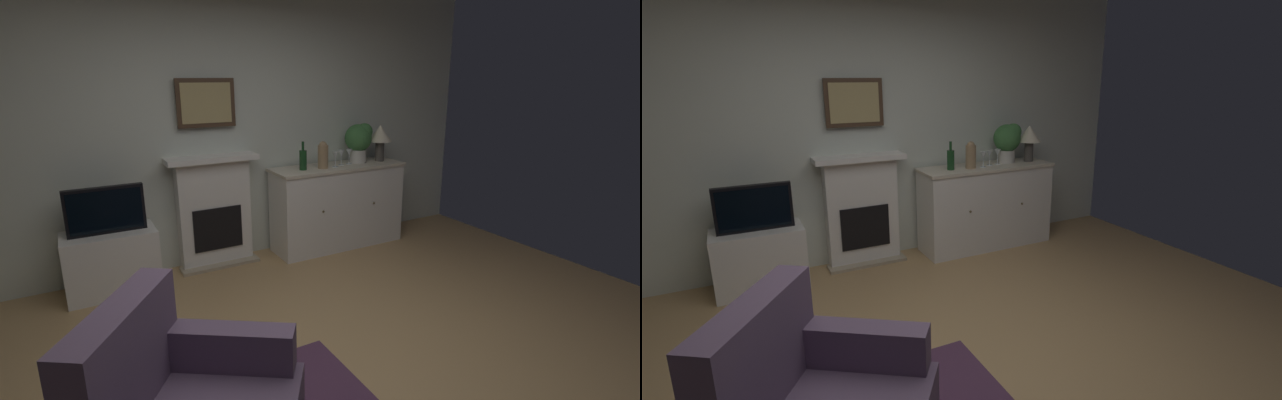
% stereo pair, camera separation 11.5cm
% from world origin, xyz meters
% --- Properties ---
extents(ground_plane, '(6.18, 4.63, 0.10)m').
position_xyz_m(ground_plane, '(0.00, 0.00, -0.05)').
color(ground_plane, tan).
rests_on(ground_plane, ground).
extents(wall_rear, '(6.18, 0.06, 2.99)m').
position_xyz_m(wall_rear, '(0.00, 2.29, 1.49)').
color(wall_rear, silver).
rests_on(wall_rear, ground_plane).
extents(fireplace_unit, '(0.87, 0.30, 1.10)m').
position_xyz_m(fireplace_unit, '(-0.06, 2.16, 0.55)').
color(fireplace_unit, white).
rests_on(fireplace_unit, ground_plane).
extents(framed_picture, '(0.55, 0.04, 0.45)m').
position_xyz_m(framed_picture, '(-0.06, 2.20, 1.59)').
color(framed_picture, '#473323').
extents(sideboard_cabinet, '(1.48, 0.49, 0.91)m').
position_xyz_m(sideboard_cabinet, '(1.27, 1.98, 0.45)').
color(sideboard_cabinet, white).
rests_on(sideboard_cabinet, ground_plane).
extents(table_lamp, '(0.26, 0.26, 0.40)m').
position_xyz_m(table_lamp, '(1.82, 1.98, 1.19)').
color(table_lamp, '#4C4742').
rests_on(table_lamp, sideboard_cabinet).
extents(wine_bottle, '(0.08, 0.08, 0.29)m').
position_xyz_m(wine_bottle, '(0.83, 1.96, 1.01)').
color(wine_bottle, '#193F1E').
rests_on(wine_bottle, sideboard_cabinet).
extents(wine_glass_left, '(0.07, 0.07, 0.16)m').
position_xyz_m(wine_glass_left, '(1.19, 1.92, 1.03)').
color(wine_glass_left, silver).
rests_on(wine_glass_left, sideboard_cabinet).
extents(wine_glass_center, '(0.07, 0.07, 0.16)m').
position_xyz_m(wine_glass_center, '(1.30, 1.98, 1.03)').
color(wine_glass_center, silver).
rests_on(wine_glass_center, sideboard_cabinet).
extents(wine_glass_right, '(0.07, 0.07, 0.16)m').
position_xyz_m(wine_glass_right, '(1.41, 1.99, 1.03)').
color(wine_glass_right, silver).
rests_on(wine_glass_right, sideboard_cabinet).
extents(vase_decorative, '(0.11, 0.11, 0.28)m').
position_xyz_m(vase_decorative, '(1.05, 1.93, 1.05)').
color(vase_decorative, '#9E7F5B').
rests_on(vase_decorative, sideboard_cabinet).
extents(tv_cabinet, '(0.75, 0.42, 0.55)m').
position_xyz_m(tv_cabinet, '(-1.03, 2.00, 0.28)').
color(tv_cabinet, white).
rests_on(tv_cabinet, ground_plane).
extents(tv_set, '(0.62, 0.07, 0.40)m').
position_xyz_m(tv_set, '(-1.03, 1.97, 0.75)').
color(tv_set, black).
rests_on(tv_set, tv_cabinet).
extents(potted_plant_small, '(0.30, 0.30, 0.43)m').
position_xyz_m(potted_plant_small, '(1.56, 2.03, 1.16)').
color(potted_plant_small, beige).
rests_on(potted_plant_small, sideboard_cabinet).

